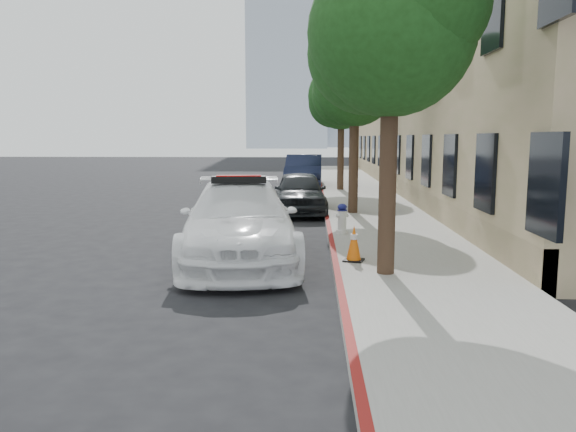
% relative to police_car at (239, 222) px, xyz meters
% --- Properties ---
extents(ground, '(120.00, 120.00, 0.00)m').
position_rel_police_car_xyz_m(ground, '(-0.12, 0.46, -0.81)').
color(ground, black).
rests_on(ground, ground).
extents(sidewalk, '(3.20, 50.00, 0.15)m').
position_rel_police_car_xyz_m(sidewalk, '(3.48, 10.46, -0.73)').
color(sidewalk, gray).
rests_on(sidewalk, ground).
extents(curb_strip, '(0.12, 50.00, 0.15)m').
position_rel_police_car_xyz_m(curb_strip, '(1.94, 10.46, -0.73)').
color(curb_strip, maroon).
rests_on(curb_strip, ground).
extents(building, '(8.00, 36.00, 10.00)m').
position_rel_police_car_xyz_m(building, '(9.08, 15.46, 4.19)').
color(building, tan).
rests_on(building, ground).
extents(tower_left, '(18.00, 14.00, 60.00)m').
position_rel_police_car_xyz_m(tower_left, '(-4.12, 120.46, 29.19)').
color(tower_left, '#9EA8B7').
rests_on(tower_left, ground).
extents(tower_right, '(14.00, 14.00, 44.00)m').
position_rel_police_car_xyz_m(tower_right, '(8.88, 135.46, 21.19)').
color(tower_right, '#9EA8B7').
rests_on(tower_right, ground).
extents(tree_near, '(2.92, 2.82, 5.62)m').
position_rel_police_car_xyz_m(tree_near, '(2.81, -1.55, 3.47)').
color(tree_near, black).
rests_on(tree_near, sidewalk).
extents(tree_mid, '(2.77, 2.64, 5.43)m').
position_rel_police_car_xyz_m(tree_mid, '(2.81, 6.45, 3.35)').
color(tree_mid, black).
rests_on(tree_mid, sidewalk).
extents(tree_far, '(3.10, 3.00, 5.81)m').
position_rel_police_car_xyz_m(tree_far, '(2.81, 14.45, 3.58)').
color(tree_far, black).
rests_on(tree_far, sidewalk).
extents(police_car, '(2.93, 5.79, 1.76)m').
position_rel_police_car_xyz_m(police_car, '(0.00, 0.00, 0.00)').
color(police_car, white).
rests_on(police_car, ground).
extents(parked_car_mid, '(1.90, 4.21, 1.40)m').
position_rel_police_car_xyz_m(parked_car_mid, '(1.08, 7.29, -0.11)').
color(parked_car_mid, black).
rests_on(parked_car_mid, ground).
extents(parked_car_far, '(1.84, 5.06, 1.66)m').
position_rel_police_car_xyz_m(parked_car_far, '(1.08, 16.77, 0.02)').
color(parked_car_far, '#161C37').
rests_on(parked_car_far, ground).
extents(fire_hydrant, '(0.32, 0.29, 0.74)m').
position_rel_police_car_xyz_m(fire_hydrant, '(2.23, 2.53, -0.30)').
color(fire_hydrant, white).
rests_on(fire_hydrant, sidewalk).
extents(traffic_cone, '(0.46, 0.46, 0.70)m').
position_rel_police_car_xyz_m(traffic_cone, '(2.29, -0.59, -0.31)').
color(traffic_cone, black).
rests_on(traffic_cone, sidewalk).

